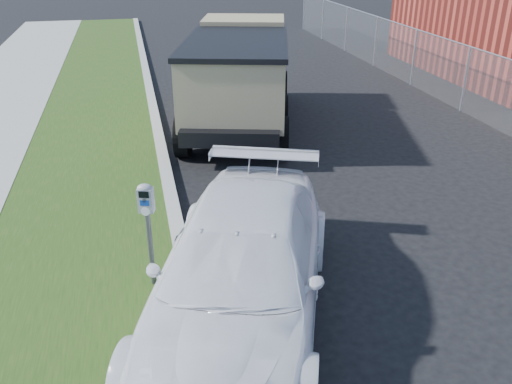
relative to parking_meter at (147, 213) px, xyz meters
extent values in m
plane|color=black|center=(3.07, -0.17, -1.26)|extent=(120.00, 120.00, 0.00)
cube|color=gray|center=(0.47, 1.83, -1.18)|extent=(0.25, 50.00, 0.15)
cube|color=#1B3D10|center=(-1.13, 1.83, -1.19)|extent=(3.00, 50.00, 0.13)
plane|color=slate|center=(9.07, 6.83, -0.36)|extent=(0.00, 30.00, 30.00)
cylinder|color=#91969E|center=(9.07, 6.83, 0.54)|extent=(0.04, 30.00, 0.04)
cylinder|color=#91969E|center=(9.07, 6.83, -0.36)|extent=(0.06, 0.06, 1.80)
cylinder|color=#91969E|center=(9.07, 9.83, -0.36)|extent=(0.06, 0.06, 1.80)
cylinder|color=#91969E|center=(9.07, 12.83, -0.36)|extent=(0.06, 0.06, 1.80)
cylinder|color=#91969E|center=(9.07, 15.83, -0.36)|extent=(0.06, 0.06, 1.80)
cylinder|color=#91969E|center=(9.07, 18.83, -0.36)|extent=(0.06, 0.06, 1.80)
cylinder|color=#91969E|center=(9.07, 21.83, -0.36)|extent=(0.06, 0.06, 1.80)
cylinder|color=#3F4247|center=(0.00, 0.00, -0.55)|extent=(0.09, 0.09, 1.12)
cube|color=gray|center=(0.00, 0.00, 0.19)|extent=(0.23, 0.19, 0.33)
ellipsoid|color=gray|center=(0.00, 0.00, 0.36)|extent=(0.24, 0.20, 0.13)
cube|color=black|center=(-0.02, -0.07, 0.31)|extent=(0.13, 0.05, 0.09)
cube|color=navy|center=(-0.02, -0.06, 0.18)|extent=(0.12, 0.04, 0.08)
cylinder|color=silver|center=(-0.02, -0.06, 0.06)|extent=(0.12, 0.04, 0.12)
cube|color=#3F4247|center=(-0.02, -0.06, 0.22)|extent=(0.04, 0.02, 0.06)
imported|color=white|center=(1.11, -0.76, -0.51)|extent=(3.78, 5.56, 1.50)
cube|color=black|center=(2.62, 6.92, -0.56)|extent=(3.67, 6.50, 0.34)
cube|color=#8B7D5A|center=(3.21, 9.05, 0.23)|extent=(2.64, 2.27, 1.92)
cube|color=black|center=(3.21, 9.05, 0.62)|extent=(2.67, 2.29, 0.58)
cube|color=#8B7D5A|center=(2.42, 6.18, 0.23)|extent=(3.30, 4.51, 1.54)
cube|color=black|center=(2.42, 6.18, 1.03)|extent=(3.42, 4.63, 0.12)
cube|color=black|center=(3.45, 9.93, -0.63)|extent=(2.26, 0.75, 0.29)
cylinder|color=black|center=(2.11, 9.25, -0.78)|extent=(0.55, 1.01, 0.96)
cylinder|color=black|center=(4.25, 8.66, -0.78)|extent=(0.55, 1.01, 0.96)
cylinder|color=black|center=(1.43, 6.75, -0.78)|extent=(0.55, 1.01, 0.96)
cylinder|color=black|center=(3.56, 6.16, -0.78)|extent=(0.55, 1.01, 0.96)
cylinder|color=black|center=(0.97, 5.08, -0.78)|extent=(0.55, 1.01, 0.96)
cylinder|color=black|center=(3.10, 4.49, -0.78)|extent=(0.55, 1.01, 0.96)
camera|label=1|loc=(-0.01, -6.50, 3.35)|focal=38.00mm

